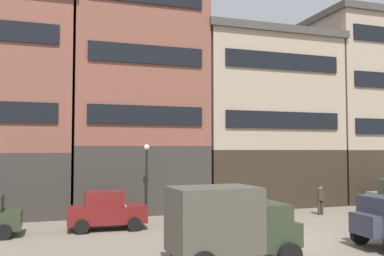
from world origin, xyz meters
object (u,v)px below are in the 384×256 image
at_px(delivery_truck_near, 230,223).
at_px(streetlamp_curbside, 147,171).
at_px(sedan_parked_curb, 106,210).
at_px(pedestrian_officer, 320,198).

height_order(delivery_truck_near, streetlamp_curbside, streetlamp_curbside).
distance_m(sedan_parked_curb, pedestrian_officer, 12.51).
bearing_deg(streetlamp_curbside, pedestrian_officer, -7.84).
xyz_separation_m(sedan_parked_curb, streetlamp_curbside, (2.37, 2.03, 1.76)).
xyz_separation_m(delivery_truck_near, pedestrian_officer, (9.35, 8.32, -0.44)).
distance_m(pedestrian_officer, streetlamp_curbside, 10.35).
relative_size(pedestrian_officer, streetlamp_curbside, 0.44).
relative_size(delivery_truck_near, pedestrian_officer, 2.47).
bearing_deg(sedan_parked_curb, pedestrian_officer, 2.93).
xyz_separation_m(sedan_parked_curb, pedestrian_officer, (12.49, 0.64, 0.07)).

